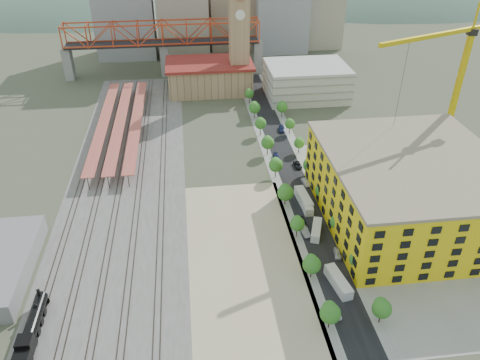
{
  "coord_description": "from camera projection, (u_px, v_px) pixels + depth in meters",
  "views": [
    {
      "loc": [
        -15.87,
        -118.55,
        78.18
      ],
      "look_at": [
        -2.73,
        -11.01,
        10.0
      ],
      "focal_mm": 35.0,
      "sensor_mm": 36.0,
      "label": 1
    }
  ],
  "objects": [
    {
      "name": "parking_garage",
      "position": [
        306.0,
        81.0,
        201.64
      ],
      "size": [
        34.0,
        26.0,
        14.0
      ],
      "primitive_type": "cube",
      "color": "silver",
      "rests_on": "ground"
    },
    {
      "name": "street_asphalt",
      "position": [
        286.0,
        161.0,
        157.09
      ],
      "size": [
        12.0,
        170.0,
        0.06
      ],
      "primitive_type": "cube",
      "color": "black",
      "rests_on": "ground"
    },
    {
      "name": "car_1",
      "position": [
        305.0,
        231.0,
        123.68
      ],
      "size": [
        2.34,
        4.99,
        1.58
      ],
      "primitive_type": "imported",
      "rotation": [
        0.0,
        0.0,
        0.14
      ],
      "color": "#97969B",
      "rests_on": "ground"
    },
    {
      "name": "tower_crane",
      "position": [
        455.0,
        71.0,
        138.92
      ],
      "size": [
        45.16,
        19.16,
        51.12
      ],
      "color": "yellow",
      "rests_on": "ground"
    },
    {
      "name": "car_5",
      "position": [
        306.0,
        182.0,
        144.23
      ],
      "size": [
        2.12,
        4.63,
        1.47
      ],
      "primitive_type": "imported",
      "rotation": [
        0.0,
        0.0,
        0.13
      ],
      "color": "#AFAEB4",
      "rests_on": "ground"
    },
    {
      "name": "clock_tower",
      "position": [
        239.0,
        26.0,
        195.61
      ],
      "size": [
        12.0,
        12.0,
        52.0
      ],
      "color": "tan",
      "rests_on": "ground"
    },
    {
      "name": "distant_hills",
      "position": [
        257.0,
        99.0,
        408.3
      ],
      "size": [
        647.0,
        264.0,
        227.0
      ],
      "color": "#4C6B59",
      "rests_on": "ground"
    },
    {
      "name": "rail_tracks",
      "position": [
        124.0,
        166.0,
        153.6
      ],
      "size": [
        26.56,
        160.0,
        0.18
      ],
      "color": "#382B23",
      "rests_on": "ground"
    },
    {
      "name": "sidewalk_west",
      "position": [
        270.0,
        162.0,
        156.53
      ],
      "size": [
        3.0,
        170.0,
        0.04
      ],
      "primitive_type": "cube",
      "color": "gray",
      "rests_on": "ground"
    },
    {
      "name": "car_0",
      "position": [
        336.0,
        312.0,
        100.35
      ],
      "size": [
        2.04,
        4.45,
        1.48
      ],
      "primitive_type": "imported",
      "rotation": [
        0.0,
        0.0,
        0.07
      ],
      "color": "white",
      "rests_on": "ground"
    },
    {
      "name": "platform_canopies",
      "position": [
        120.0,
        121.0,
        174.33
      ],
      "size": [
        16.0,
        80.0,
        4.12
      ],
      "color": "#C4614B",
      "rests_on": "ground"
    },
    {
      "name": "site_trailer_c",
      "position": [
        306.0,
        204.0,
        133.44
      ],
      "size": [
        2.53,
        8.86,
        2.41
      ],
      "primitive_type": "cube",
      "rotation": [
        0.0,
        0.0,
        0.02
      ],
      "color": "silver",
      "rests_on": "ground"
    },
    {
      "name": "car_3",
      "position": [
        276.0,
        157.0,
        157.51
      ],
      "size": [
        2.11,
        5.03,
        1.45
      ],
      "primitive_type": "imported",
      "rotation": [
        0.0,
        0.0,
        -0.02
      ],
      "color": "navy",
      "rests_on": "ground"
    },
    {
      "name": "truss_bridge",
      "position": [
        163.0,
        36.0,
        218.46
      ],
      "size": [
        94.0,
        9.6,
        25.6
      ],
      "color": "gray",
      "rests_on": "ground"
    },
    {
      "name": "street_trees",
      "position": [
        292.0,
        176.0,
        148.71
      ],
      "size": [
        15.4,
        124.4,
        8.0
      ],
      "color": "#2A6D20",
      "rests_on": "ground"
    },
    {
      "name": "site_trailer_a",
      "position": [
        338.0,
        282.0,
        107.14
      ],
      "size": [
        4.27,
        10.14,
        2.69
      ],
      "primitive_type": "cube",
      "rotation": [
        0.0,
        0.0,
        0.18
      ],
      "color": "silver",
      "rests_on": "ground"
    },
    {
      "name": "ground",
      "position": [
        244.0,
        188.0,
        142.86
      ],
      "size": [
        400.0,
        400.0,
        0.0
      ],
      "primitive_type": "plane",
      "color": "#474C38",
      "rests_on": "ground"
    },
    {
      "name": "skyline",
      "position": [
        224.0,
        8.0,
        251.04
      ],
      "size": [
        133.0,
        46.0,
        60.0
      ],
      "color": "#9EA0A3",
      "rests_on": "ground"
    },
    {
      "name": "car_7",
      "position": [
        282.0,
        129.0,
        175.95
      ],
      "size": [
        3.01,
        5.53,
        1.52
      ],
      "primitive_type": "imported",
      "rotation": [
        0.0,
        0.0,
        -0.17
      ],
      "color": "navy",
      "rests_on": "ground"
    },
    {
      "name": "car_4",
      "position": [
        337.0,
        254.0,
        116.3
      ],
      "size": [
        2.29,
        4.45,
        1.45
      ],
      "primitive_type": "imported",
      "rotation": [
        0.0,
        0.0,
        -0.14
      ],
      "color": "#BEBEBE",
      "rests_on": "ground"
    },
    {
      "name": "site_trailer_b",
      "position": [
        316.0,
        230.0,
        123.54
      ],
      "size": [
        5.03,
        8.89,
        2.36
      ],
      "primitive_type": "cube",
      "rotation": [
        0.0,
        0.0,
        -0.34
      ],
      "color": "silver",
      "rests_on": "ground"
    },
    {
      "name": "dirt_lot",
      "position": [
        245.0,
        258.0,
        115.97
      ],
      "size": [
        28.0,
        67.0,
        0.06
      ],
      "primitive_type": "cube",
      "color": "tan",
      "rests_on": "ground"
    },
    {
      "name": "site_trailer_d",
      "position": [
        304.0,
        199.0,
        135.52
      ],
      "size": [
        3.45,
        10.41,
        2.8
      ],
      "primitive_type": "cube",
      "rotation": [
        0.0,
        0.0,
        0.07
      ],
      "color": "silver",
      "rests_on": "ground"
    },
    {
      "name": "station_hall",
      "position": [
        210.0,
        76.0,
        207.69
      ],
      "size": [
        38.0,
        24.0,
        13.1
      ],
      "color": "tan",
      "rests_on": "ground"
    },
    {
      "name": "construction_pad",
      "position": [
        413.0,
        216.0,
        130.67
      ],
      "size": [
        50.0,
        90.0,
        0.06
      ],
      "primitive_type": "cube",
      "color": "gray",
      "rests_on": "ground"
    },
    {
      "name": "car_6",
      "position": [
        298.0,
        165.0,
        153.28
      ],
      "size": [
        2.22,
        4.7,
        1.3
      ],
      "primitive_type": "imported",
      "rotation": [
        0.0,
        0.0,
        0.01
      ],
      "color": "black",
      "rests_on": "ground"
    },
    {
      "name": "locomotive",
      "position": [
        31.0,
        333.0,
        93.86
      ],
      "size": [
        2.98,
        22.96,
        5.74
      ],
      "color": "black",
      "rests_on": "ground"
    },
    {
      "name": "ballast_strip",
      "position": [
        129.0,
        166.0,
        153.85
      ],
      "size": [
        36.0,
        165.0,
        0.06
      ],
      "primitive_type": "cube",
      "color": "#605E59",
      "rests_on": "ground"
    },
    {
      "name": "construction_building",
      "position": [
        409.0,
        189.0,
        125.36
      ],
      "size": [
        44.6,
        50.6,
        18.8
      ],
      "color": "yellow",
      "rests_on": "ground"
    },
    {
      "name": "sidewalk_east",
      "position": [
        302.0,
        160.0,
        157.66
      ],
      "size": [
        3.0,
        170.0,
        0.04
      ],
      "primitive_type": "cube",
      "color": "gray",
      "rests_on": "ground"
    },
    {
      "name": "car_2",
      "position": [
        302.0,
        223.0,
        126.68
      ],
      "size": [
        3.05,
        5.93,
        1.6
      ],
      "primitive_type": "imported",
      "rotation": [
        0.0,
        0.0,
        0.07
      ],
      "color": "black",
      "rests_on": "ground"
    }
  ]
}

